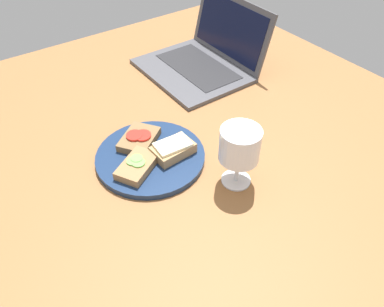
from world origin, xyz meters
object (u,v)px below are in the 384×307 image
Objects in this scene: sandwich_with_cucumber at (137,166)px; sandwich_with_cheese at (173,149)px; plate at (150,157)px; sandwich_with_tomato at (139,139)px; wine_glass at (240,147)px; laptop at (205,56)px.

sandwich_with_cheese is at bearing 87.66° from sandwich_with_cucumber.
plate is 2.61× the size of sandwich_with_cheese.
sandwich_with_tomato is at bearing 177.97° from plate.
plate is 22.63cm from wine_glass.
plate is 2.06× the size of sandwich_with_tomato.
wine_glass is (14.53, 16.56, 7.31)cm from sandwich_with_cucumber.
sandwich_with_cheese reaches higher than plate.
sandwich_with_cheese is 0.30× the size of laptop.
sandwich_with_cucumber is (7.84, -4.93, 0.01)cm from sandwich_with_tomato.
sandwich_with_cheese is at bearing 27.94° from sandwich_with_tomato.
laptop is (-26.77, 36.18, 3.17)cm from plate.
sandwich_with_cucumber is (2.48, -4.74, 1.81)cm from plate.
wine_glass reaches higher than sandwich_with_cheese.
wine_glass reaches higher than sandwich_with_cucumber.
sandwich_with_cucumber is (-0.38, -9.29, -0.43)cm from sandwich_with_cheese.
wine_glass is (14.15, 7.27, 6.88)cm from sandwich_with_cheese.
plate is 1.79× the size of wine_glass.
sandwich_with_cucumber is at bearing -62.42° from plate.
laptop reaches higher than sandwich_with_cheese.
sandwich_with_cucumber is 50.31cm from laptop.
sandwich_with_tomato is (-8.22, -4.36, -0.44)cm from sandwich_with_cheese.
laptop is at bearing 126.50° from plate.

